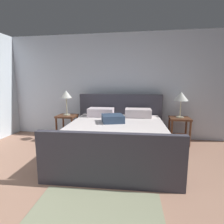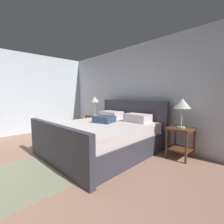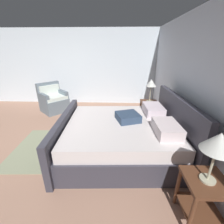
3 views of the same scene
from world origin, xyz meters
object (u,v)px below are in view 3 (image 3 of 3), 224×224
Objects in this scene: bed at (122,135)px; nightstand_left at (149,109)px; table_lamp_right at (219,143)px; armchair at (53,101)px; table_lamp_left at (151,84)px; nightstand_right at (203,193)px.

bed is 1.49m from nightstand_left.
armchair is (-3.34, -3.04, -0.71)m from table_lamp_right.
table_lamp_left reaches higher than armchair.
armchair is at bearing -133.20° from bed.
nightstand_left is (-1.30, 0.74, 0.06)m from bed.
table_lamp_left is at bearing -177.23° from table_lamp_right.
table_lamp_left is (-1.30, 0.74, 0.73)m from bed.
nightstand_left is 1.02× the size of table_lamp_left.
nightstand_right is at bearing 33.51° from bed.
bed reaches higher than nightstand_left.
table_lamp_right is 2.68m from nightstand_left.
bed is 4.00× the size of table_lamp_right.
armchair reaches higher than nightstand_right.
table_lamp_right is at bearing 63.43° from nightstand_right.
table_lamp_right is (0.00, 0.00, 0.66)m from nightstand_right.
bed is 2.23× the size of armchair.
table_lamp_right reaches higher than nightstand_right.
table_lamp_right is 4.57m from armchair.
table_lamp_left is (-2.60, -0.13, 0.67)m from nightstand_right.
table_lamp_left is at bearing 146.31° from nightstand_left.
nightstand_left is at bearing -177.23° from nightstand_right.
nightstand_right is 2.60m from nightstand_left.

